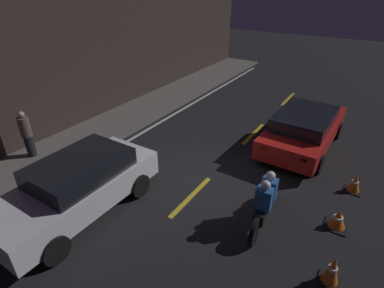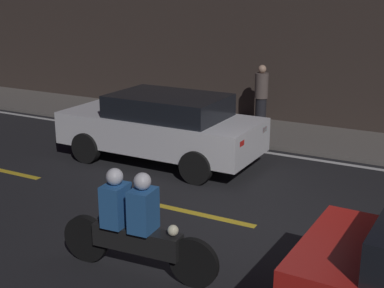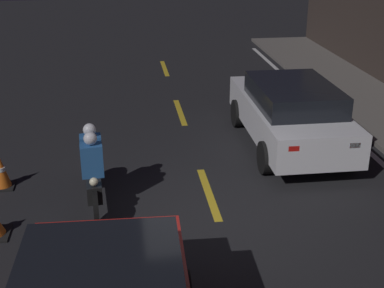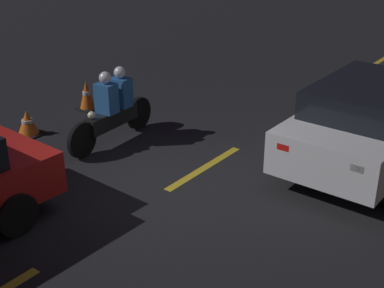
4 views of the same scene
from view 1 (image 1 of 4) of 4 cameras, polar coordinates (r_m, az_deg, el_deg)
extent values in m
plane|color=black|center=(9.04, 3.24, -6.57)|extent=(56.00, 56.00, 0.00)
cube|color=#605B56|center=(11.96, -18.56, 1.59)|extent=(28.00, 2.32, 0.10)
cube|color=#382D28|center=(12.15, -24.56, 13.46)|extent=(28.00, 0.30, 5.03)
cube|color=gold|center=(8.36, -0.19, -9.94)|extent=(2.00, 0.14, 0.01)
cube|color=gold|center=(11.81, 11.64, 1.95)|extent=(2.00, 0.14, 0.01)
cube|color=gold|center=(15.79, 17.83, 8.17)|extent=(2.00, 0.14, 0.01)
cube|color=silver|center=(11.01, -13.73, -0.39)|extent=(25.20, 0.14, 0.01)
cube|color=silver|center=(8.01, -21.03, -8.24)|extent=(4.23, 1.76, 0.68)
cube|color=black|center=(7.80, -20.56, -4.19)|extent=(2.33, 1.58, 0.45)
cube|color=red|center=(8.68, -8.28, -1.98)|extent=(0.06, 0.20, 0.10)
cube|color=red|center=(9.38, -13.58, -0.02)|extent=(0.06, 0.20, 0.10)
cylinder|color=black|center=(7.17, -24.57, -17.88)|extent=(0.65, 0.18, 0.65)
cylinder|color=black|center=(8.39, -31.35, -12.09)|extent=(0.65, 0.18, 0.65)
cylinder|color=black|center=(8.33, -9.95, -7.82)|extent=(0.65, 0.18, 0.65)
cylinder|color=black|center=(9.40, -17.74, -4.20)|extent=(0.65, 0.18, 0.65)
cube|color=red|center=(11.13, 20.53, 2.41)|extent=(4.54, 2.00, 0.62)
cube|color=black|center=(10.72, 20.69, 4.54)|extent=(2.52, 1.75, 0.45)
cube|color=red|center=(9.29, 13.43, -0.73)|extent=(0.07, 0.20, 0.10)
cube|color=red|center=(9.03, 20.52, -2.84)|extent=(0.07, 0.20, 0.10)
cylinder|color=black|center=(12.69, 18.09, 4.53)|extent=(0.61, 0.20, 0.60)
cylinder|color=black|center=(12.40, 26.04, 2.34)|extent=(0.61, 0.20, 0.60)
cylinder|color=black|center=(10.29, 13.30, -0.63)|extent=(0.61, 0.20, 0.60)
cylinder|color=black|center=(9.92, 23.03, -3.52)|extent=(0.61, 0.20, 0.60)
cylinder|color=black|center=(8.25, 15.22, -8.88)|extent=(0.65, 0.13, 0.65)
cylinder|color=black|center=(7.07, 11.80, -16.03)|extent=(0.66, 0.15, 0.65)
cube|color=black|center=(7.55, 13.80, -11.32)|extent=(1.23, 0.32, 0.30)
sphere|color=#F2EABF|center=(7.81, 15.05, -7.81)|extent=(0.14, 0.14, 0.14)
cube|color=#265999|center=(7.36, 14.40, -8.33)|extent=(0.30, 0.38, 0.55)
sphere|color=silver|center=(7.14, 14.78, -5.87)|extent=(0.22, 0.22, 0.22)
cube|color=#265999|center=(7.05, 13.52, -10.11)|extent=(0.30, 0.38, 0.55)
sphere|color=silver|center=(6.82, 13.89, -7.59)|extent=(0.22, 0.22, 0.22)
cube|color=black|center=(7.05, 24.61, -22.58)|extent=(0.42, 0.42, 0.03)
cone|color=orange|center=(6.82, 25.20, -20.85)|extent=(0.32, 0.32, 0.62)
cylinder|color=white|center=(6.79, 25.25, -20.67)|extent=(0.18, 0.18, 0.07)
cube|color=black|center=(8.26, 25.70, -13.90)|extent=(0.52, 0.52, 0.03)
cone|color=orange|center=(8.11, 26.08, -12.61)|extent=(0.40, 0.40, 0.46)
cylinder|color=white|center=(8.10, 26.11, -12.48)|extent=(0.22, 0.22, 0.06)
cube|color=black|center=(9.67, 28.26, -7.79)|extent=(0.44, 0.44, 0.03)
cone|color=orange|center=(9.53, 28.62, -6.53)|extent=(0.34, 0.34, 0.49)
cylinder|color=white|center=(9.52, 28.66, -6.41)|extent=(0.18, 0.18, 0.06)
cylinder|color=black|center=(11.13, -28.44, -0.30)|extent=(0.28, 0.28, 0.72)
cylinder|color=#594C47|center=(10.85, -29.27, 2.83)|extent=(0.34, 0.34, 0.64)
sphere|color=tan|center=(10.70, -29.81, 4.86)|extent=(0.21, 0.21, 0.21)
camera|label=2|loc=(10.04, 53.49, 7.92)|focal=50.00mm
camera|label=3|loc=(14.07, 26.24, 23.35)|focal=50.00mm
camera|label=4|loc=(14.66, -2.26, 24.47)|focal=50.00mm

